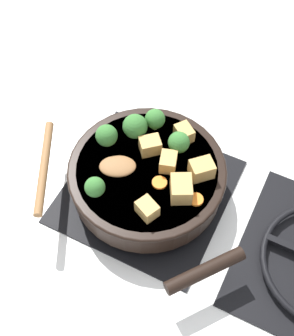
# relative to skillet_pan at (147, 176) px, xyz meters

# --- Properties ---
(ground_plane) EXTENTS (2.40, 2.40, 0.00)m
(ground_plane) POSITION_rel_skillet_pan_xyz_m (-0.00, -0.00, -0.06)
(ground_plane) COLOR white
(front_burner_grate) EXTENTS (0.31, 0.31, 0.03)m
(front_burner_grate) POSITION_rel_skillet_pan_xyz_m (-0.00, -0.00, -0.05)
(front_burner_grate) COLOR black
(front_burner_grate) RESTS_ON ground_plane
(skillet_pan) EXTENTS (0.35, 0.37, 0.06)m
(skillet_pan) POSITION_rel_skillet_pan_xyz_m (0.00, 0.00, 0.00)
(skillet_pan) COLOR black
(skillet_pan) RESTS_ON front_burner_grate
(wooden_spoon) EXTENTS (0.19, 0.21, 0.02)m
(wooden_spoon) POSITION_rel_skillet_pan_xyz_m (0.06, -0.11, 0.03)
(wooden_spoon) COLOR olive
(wooden_spoon) RESTS_ON skillet_pan
(tofu_cube_center_large) EXTENTS (0.04, 0.04, 0.03)m
(tofu_cube_center_large) POSITION_rel_skillet_pan_xyz_m (-0.02, 0.03, 0.04)
(tofu_cube_center_large) COLOR tan
(tofu_cube_center_large) RESTS_ON skillet_pan
(tofu_cube_near_handle) EXTENTS (0.06, 0.05, 0.04)m
(tofu_cube_near_handle) POSITION_rel_skillet_pan_xyz_m (0.02, 0.08, 0.04)
(tofu_cube_near_handle) COLOR tan
(tofu_cube_near_handle) RESTS_ON skillet_pan
(tofu_cube_east_chunk) EXTENTS (0.05, 0.05, 0.03)m
(tofu_cube_east_chunk) POSITION_rel_skillet_pan_xyz_m (-0.03, 0.09, 0.04)
(tofu_cube_east_chunk) COLOR tan
(tofu_cube_east_chunk) RESTS_ON skillet_pan
(tofu_cube_west_chunk) EXTENTS (0.04, 0.04, 0.03)m
(tofu_cube_west_chunk) POSITION_rel_skillet_pan_xyz_m (0.08, 0.04, 0.04)
(tofu_cube_west_chunk) COLOR tan
(tofu_cube_west_chunk) RESTS_ON skillet_pan
(tofu_cube_back_piece) EXTENTS (0.05, 0.05, 0.03)m
(tofu_cube_back_piece) POSITION_rel_skillet_pan_xyz_m (-0.04, -0.01, 0.04)
(tofu_cube_back_piece) COLOR tan
(tofu_cube_back_piece) RESTS_ON skillet_pan
(tofu_cube_front_piece) EXTENTS (0.04, 0.05, 0.03)m
(tofu_cube_front_piece) POSITION_rel_skillet_pan_xyz_m (-0.10, 0.03, 0.04)
(tofu_cube_front_piece) COLOR tan
(tofu_cube_front_piece) RESTS_ON skillet_pan
(broccoli_floret_near_spoon) EXTENTS (0.05, 0.05, 0.05)m
(broccoli_floret_near_spoon) POSITION_rel_skillet_pan_xyz_m (-0.06, -0.06, 0.06)
(broccoli_floret_near_spoon) COLOR #709956
(broccoli_floret_near_spoon) RESTS_ON skillet_pan
(broccoli_floret_center_top) EXTENTS (0.04, 0.04, 0.04)m
(broccoli_floret_center_top) POSITION_rel_skillet_pan_xyz_m (0.09, -0.06, 0.05)
(broccoli_floret_center_top) COLOR #709956
(broccoli_floret_center_top) RESTS_ON skillet_pan
(broccoli_floret_east_rim) EXTENTS (0.04, 0.04, 0.05)m
(broccoli_floret_east_rim) POSITION_rel_skillet_pan_xyz_m (-0.09, -0.03, 0.05)
(broccoli_floret_east_rim) COLOR #709956
(broccoli_floret_east_rim) RESTS_ON skillet_pan
(broccoli_floret_west_rim) EXTENTS (0.04, 0.04, 0.05)m
(broccoli_floret_west_rim) POSITION_rel_skillet_pan_xyz_m (-0.06, 0.03, 0.05)
(broccoli_floret_west_rim) COLOR #709956
(broccoli_floret_west_rim) RESTS_ON skillet_pan
(broccoli_floret_north_edge) EXTENTS (0.04, 0.04, 0.05)m
(broccoli_floret_north_edge) POSITION_rel_skillet_pan_xyz_m (-0.02, -0.09, 0.05)
(broccoli_floret_north_edge) COLOR #709956
(broccoli_floret_north_edge) RESTS_ON skillet_pan
(carrot_slice_orange_thin) EXTENTS (0.03, 0.03, 0.01)m
(carrot_slice_orange_thin) POSITION_rel_skillet_pan_xyz_m (0.02, 0.03, 0.03)
(carrot_slice_orange_thin) COLOR orange
(carrot_slice_orange_thin) RESTS_ON skillet_pan
(carrot_slice_near_center) EXTENTS (0.03, 0.03, 0.01)m
(carrot_slice_near_center) POSITION_rel_skillet_pan_xyz_m (0.02, 0.11, 0.03)
(carrot_slice_near_center) COLOR orange
(carrot_slice_near_center) RESTS_ON skillet_pan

